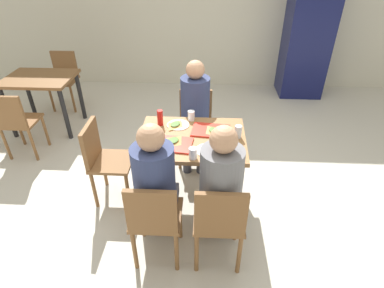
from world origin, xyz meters
TOP-DOWN VIEW (x-y plane):
  - ground_plane at (0.00, 0.00)m, footprint 10.00×10.00m
  - back_wall at (0.00, 3.20)m, footprint 10.00×0.10m
  - main_table at (0.00, 0.00)m, footprint 1.00×0.78m
  - chair_near_left at (-0.25, -0.77)m, footprint 0.40×0.40m
  - chair_near_right at (0.25, -0.77)m, footprint 0.40×0.40m
  - chair_far_side at (0.00, 0.77)m, footprint 0.40×0.40m
  - chair_left_end at (-0.88, 0.00)m, footprint 0.40×0.40m
  - person_in_red at (-0.25, -0.63)m, footprint 0.32×0.42m
  - person_in_brown_jacket at (0.25, -0.63)m, footprint 0.32×0.42m
  - person_far_side at (-0.00, 0.63)m, footprint 0.32×0.42m
  - tray_red_near at (-0.17, -0.14)m, footprint 0.39×0.30m
  - tray_red_far at (0.17, 0.12)m, footprint 0.39×0.30m
  - paper_plate_center at (-0.15, 0.21)m, footprint 0.22×0.22m
  - paper_plate_near_edge at (0.15, -0.21)m, footprint 0.22×0.22m
  - pizza_slice_a at (-0.17, -0.11)m, footprint 0.21×0.22m
  - pizza_slice_b at (0.20, 0.09)m, footprint 0.20×0.21m
  - pizza_slice_c at (-0.18, 0.20)m, footprint 0.18×0.21m
  - plastic_cup_a at (-0.02, 0.33)m, footprint 0.07×0.07m
  - plastic_cup_b at (0.02, -0.33)m, footprint 0.07×0.07m
  - soda_can at (0.42, 0.02)m, footprint 0.07×0.07m
  - condiment_bottle at (-0.32, 0.21)m, footprint 0.06×0.06m
  - foil_bundle at (-0.42, -0.02)m, footprint 0.10×0.10m
  - drink_fridge at (1.75, 2.85)m, footprint 0.70×0.60m
  - background_table at (-2.14, 1.41)m, footprint 0.90×0.70m
  - background_chair_near at (-2.14, 0.68)m, footprint 0.40×0.40m
  - background_chair_far at (-2.14, 2.15)m, footprint 0.40×0.40m

SIDE VIEW (x-z plane):
  - ground_plane at x=0.00m, z-range -0.02..0.00m
  - chair_near_left at x=-0.25m, z-range 0.08..0.95m
  - chair_near_right at x=0.25m, z-range 0.08..0.95m
  - chair_far_side at x=0.00m, z-range 0.08..0.95m
  - chair_left_end at x=-0.88m, z-range 0.08..0.95m
  - background_chair_near at x=-2.14m, z-range 0.08..0.95m
  - background_chair_far at x=-2.14m, z-range 0.08..0.95m
  - background_table at x=-2.14m, z-range 0.25..1.02m
  - main_table at x=0.00m, z-range 0.27..1.04m
  - person_in_red at x=-0.25m, z-range 0.12..1.40m
  - person_in_brown_jacket at x=0.25m, z-range 0.12..1.40m
  - person_far_side at x=0.00m, z-range 0.12..1.40m
  - paper_plate_center at x=-0.15m, z-range 0.77..0.78m
  - paper_plate_near_edge at x=0.15m, z-range 0.77..0.78m
  - tray_red_near at x=-0.17m, z-range 0.77..0.79m
  - tray_red_far at x=0.17m, z-range 0.77..0.79m
  - pizza_slice_c at x=-0.18m, z-range 0.78..0.80m
  - pizza_slice_b at x=0.20m, z-range 0.78..0.81m
  - pizza_slice_a at x=-0.17m, z-range 0.78..0.81m
  - plastic_cup_a at x=-0.02m, z-range 0.77..0.87m
  - plastic_cup_b at x=0.02m, z-range 0.77..0.87m
  - foil_bundle at x=-0.42m, z-range 0.77..0.87m
  - soda_can at x=0.42m, z-range 0.77..0.89m
  - condiment_bottle at x=-0.32m, z-range 0.77..0.93m
  - drink_fridge at x=1.75m, z-range 0.00..1.90m
  - back_wall at x=0.00m, z-range 0.00..2.80m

